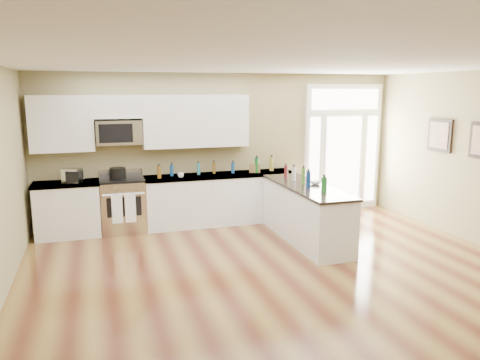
{
  "coord_description": "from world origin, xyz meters",
  "views": [
    {
      "loc": [
        -2.37,
        -4.62,
        2.48
      ],
      "look_at": [
        -0.3,
        2.0,
        1.15
      ],
      "focal_mm": 35.0,
      "sensor_mm": 36.0,
      "label": 1
    }
  ],
  "objects_px": {
    "stockpot": "(118,173)",
    "toaster_oven": "(72,176)",
    "peninsula_cabinet": "(306,215)",
    "kitchen_range": "(123,205)"
  },
  "relations": [
    {
      "from": "peninsula_cabinet",
      "to": "stockpot",
      "type": "distance_m",
      "value": 3.34
    },
    {
      "from": "toaster_oven",
      "to": "stockpot",
      "type": "bearing_deg",
      "value": 30.77
    },
    {
      "from": "kitchen_range",
      "to": "toaster_oven",
      "type": "distance_m",
      "value": 1.0
    },
    {
      "from": "kitchen_range",
      "to": "stockpot",
      "type": "bearing_deg",
      "value": 159.96
    },
    {
      "from": "stockpot",
      "to": "toaster_oven",
      "type": "bearing_deg",
      "value": -172.85
    },
    {
      "from": "kitchen_range",
      "to": "toaster_oven",
      "type": "relative_size",
      "value": 3.73
    },
    {
      "from": "kitchen_range",
      "to": "stockpot",
      "type": "xyz_separation_m",
      "value": [
        -0.06,
        0.02,
        0.58
      ]
    },
    {
      "from": "peninsula_cabinet",
      "to": "toaster_oven",
      "type": "relative_size",
      "value": 8.02
    },
    {
      "from": "stockpot",
      "to": "toaster_oven",
      "type": "xyz_separation_m",
      "value": [
        -0.75,
        -0.09,
        0.01
      ]
    },
    {
      "from": "stockpot",
      "to": "toaster_oven",
      "type": "distance_m",
      "value": 0.75
    }
  ]
}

